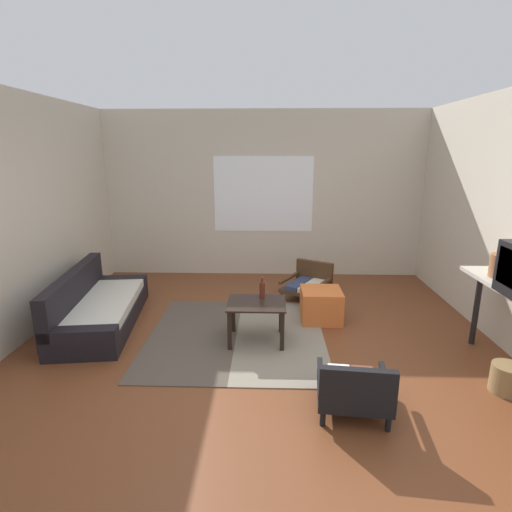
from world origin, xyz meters
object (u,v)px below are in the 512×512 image
Objects in this scene: armchair_by_window at (308,282)px; ottoman_orange at (321,305)px; glass_bottle at (262,290)px; wicker_basket at (507,379)px; couch at (97,308)px; armchair_striped_foreground at (354,389)px; coffee_table at (257,310)px; clay_vase at (502,265)px.

armchair_by_window is 0.81m from ottoman_orange.
glass_bottle reaches higher than wicker_basket.
couch is 2.05m from glass_bottle.
armchair_striped_foreground is 2.37× the size of wicker_basket.
glass_bottle is (-0.64, -1.26, 0.33)m from armchair_by_window.
couch is 2.83m from armchair_by_window.
couch reaches higher than coffee_table.
armchair_striped_foreground is 1.32× the size of ottoman_orange.
ottoman_orange is 1.43× the size of clay_vase.
armchair_by_window is at bearing 63.63° from coffee_table.
glass_bottle is 0.88× the size of wicker_basket.
coffee_table is at bearing -11.48° from couch.
armchair_by_window reaches higher than ottoman_orange.
coffee_table is 2.31× the size of wicker_basket.
armchair_striped_foreground is at bearing -166.05° from wicker_basket.
wicker_basket is at bearing -22.28° from coffee_table.
armchair_by_window is 3.46× the size of glass_bottle.
armchair_striped_foreground is 1.45m from wicker_basket.
coffee_table reaches higher than ottoman_orange.
coffee_table is 2.47m from clay_vase.
armchair_by_window is 2.67m from armchair_striped_foreground.
armchair_striped_foreground reaches higher than ottoman_orange.
clay_vase is (1.55, 0.94, 0.77)m from armchair_striped_foreground.
armchair_by_window is at bearing 123.23° from wicker_basket.
wicker_basket is at bearing 13.95° from armchair_striped_foreground.
armchair_striped_foreground is 2.69× the size of glass_bottle.
coffee_table is 0.98× the size of armchair_striped_foreground.
couch is 3.08× the size of armchair_striped_foreground.
ottoman_orange is 1.80× the size of wicker_basket.
armchair_striped_foreground is at bearing -61.70° from glass_bottle.
ottoman_orange is 2.09m from wicker_basket.
armchair_by_window is 1.69× the size of ottoman_orange.
glass_bottle is (0.06, 0.15, 0.19)m from coffee_table.
armchair_by_window is (0.70, 1.41, -0.14)m from coffee_table.
ottoman_orange is 0.93m from glass_bottle.
glass_bottle reaches higher than ottoman_orange.
armchair_striped_foreground is at bearing -89.06° from ottoman_orange.
coffee_table is 1.50m from armchair_striped_foreground.
coffee_table is 0.25m from glass_bottle.
clay_vase is 1.06m from wicker_basket.
glass_bottle is (-0.73, -0.46, 0.36)m from ottoman_orange.
coffee_table reaches higher than wicker_basket.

